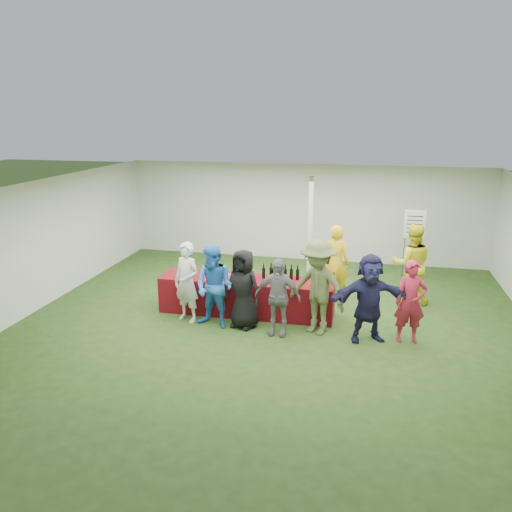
% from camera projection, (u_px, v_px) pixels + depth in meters
% --- Properties ---
extents(ground, '(60.00, 60.00, 0.00)m').
position_uv_depth(ground, '(278.00, 311.00, 10.57)').
color(ground, '#284719').
rests_on(ground, ground).
extents(tent, '(10.00, 10.00, 10.00)m').
position_uv_depth(tent, '(310.00, 237.00, 11.21)').
color(tent, white).
rests_on(tent, ground).
extents(serving_table, '(3.60, 0.80, 0.75)m').
position_uv_depth(serving_table, '(247.00, 296.00, 10.36)').
color(serving_table, maroon).
rests_on(serving_table, ground).
extents(wine_bottles, '(0.77, 0.13, 0.32)m').
position_uv_depth(wine_bottles, '(281.00, 273.00, 10.23)').
color(wine_bottles, black).
rests_on(wine_bottles, serving_table).
extents(wine_glasses, '(1.17, 0.12, 0.16)m').
position_uv_depth(wine_glasses, '(203.00, 274.00, 10.18)').
color(wine_glasses, silver).
rests_on(wine_glasses, serving_table).
extents(water_bottle, '(0.07, 0.07, 0.23)m').
position_uv_depth(water_bottle, '(250.00, 273.00, 10.30)').
color(water_bottle, silver).
rests_on(water_bottle, serving_table).
extents(bar_towel, '(0.25, 0.18, 0.03)m').
position_uv_depth(bar_towel, '(323.00, 283.00, 9.97)').
color(bar_towel, white).
rests_on(bar_towel, serving_table).
extents(dump_bucket, '(0.23, 0.23, 0.18)m').
position_uv_depth(dump_bucket, '(324.00, 284.00, 9.69)').
color(dump_bucket, slate).
rests_on(dump_bucket, serving_table).
extents(wine_list_sign, '(0.50, 0.03, 1.80)m').
position_uv_depth(wine_list_sign, '(414.00, 230.00, 12.06)').
color(wine_list_sign, slate).
rests_on(wine_list_sign, ground).
extents(staff_pourer, '(0.65, 0.45, 1.71)m').
position_uv_depth(staff_pourer, '(335.00, 263.00, 11.00)').
color(staff_pourer, gold).
rests_on(staff_pourer, ground).
extents(staff_back, '(0.91, 0.73, 1.77)m').
position_uv_depth(staff_back, '(411.00, 264.00, 10.80)').
color(staff_back, yellow).
rests_on(staff_back, ground).
extents(customer_0, '(0.69, 0.58, 1.62)m').
position_uv_depth(customer_0, '(187.00, 282.00, 9.87)').
color(customer_0, silver).
rests_on(customer_0, ground).
extents(customer_1, '(0.92, 0.80, 1.63)m').
position_uv_depth(customer_1, '(214.00, 287.00, 9.58)').
color(customer_1, blue).
rests_on(customer_1, ground).
extents(customer_2, '(0.88, 0.71, 1.56)m').
position_uv_depth(customer_2, '(243.00, 289.00, 9.58)').
color(customer_2, black).
rests_on(customer_2, ground).
extents(customer_3, '(0.89, 0.42, 1.49)m').
position_uv_depth(customer_3, '(278.00, 297.00, 9.27)').
color(customer_3, slate).
rests_on(customer_3, ground).
extents(customer_4, '(1.36, 1.15, 1.82)m').
position_uv_depth(customer_4, '(318.00, 287.00, 9.28)').
color(customer_4, '#4E592F').
rests_on(customer_4, ground).
extents(customer_5, '(1.60, 0.97, 1.64)m').
position_uv_depth(customer_5, '(369.00, 298.00, 8.99)').
color(customer_5, '#1A1A3B').
rests_on(customer_5, ground).
extents(customer_6, '(0.61, 0.45, 1.53)m').
position_uv_depth(customer_6, '(410.00, 302.00, 8.96)').
color(customer_6, maroon).
rests_on(customer_6, ground).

